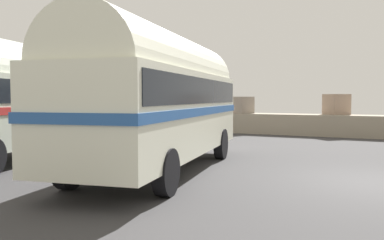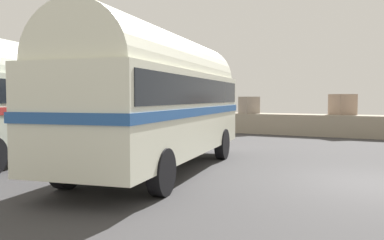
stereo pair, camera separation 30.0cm
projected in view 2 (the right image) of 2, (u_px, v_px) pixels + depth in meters
The scene contains 3 objects.
ground at pixel (381, 185), 9.29m from camera, with size 32.00×26.00×0.02m.
vintage_coach at pixel (159, 95), 10.91m from camera, with size 4.04×8.89×3.70m.
second_coach at pixel (17, 95), 13.10m from camera, with size 4.63×8.91×3.70m.
Camera 2 is at (0.65, -10.13, 1.98)m, focal length 38.54 mm.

